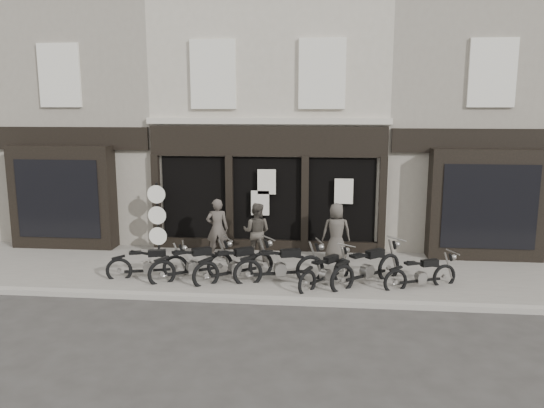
# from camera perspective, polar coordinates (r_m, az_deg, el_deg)

# --- Properties ---
(ground_plane) EXTENTS (90.00, 90.00, 0.00)m
(ground_plane) POSITION_cam_1_polar(r_m,az_deg,el_deg) (13.70, -1.88, -8.63)
(ground_plane) COLOR #2D2B28
(ground_plane) RESTS_ON ground
(pavement) EXTENTS (30.00, 4.20, 0.12)m
(pavement) POSITION_cam_1_polar(r_m,az_deg,el_deg) (14.53, -1.40, -7.25)
(pavement) COLOR #6A655D
(pavement) RESTS_ON ground_plane
(kerb) EXTENTS (30.00, 0.25, 0.13)m
(kerb) POSITION_cam_1_polar(r_m,az_deg,el_deg) (12.51, -2.66, -10.21)
(kerb) COLOR gray
(kerb) RESTS_ON ground_plane
(central_building) EXTENTS (7.30, 6.22, 8.34)m
(central_building) POSITION_cam_1_polar(r_m,az_deg,el_deg) (18.86, 0.49, 9.27)
(central_building) COLOR #B3AA9A
(central_building) RESTS_ON ground
(neighbour_left) EXTENTS (5.60, 6.73, 8.34)m
(neighbour_left) POSITION_cam_1_polar(r_m,az_deg,el_deg) (20.40, -17.80, 8.76)
(neighbour_left) COLOR gray
(neighbour_left) RESTS_ON ground
(neighbour_right) EXTENTS (5.60, 6.73, 8.34)m
(neighbour_right) POSITION_cam_1_polar(r_m,az_deg,el_deg) (19.28, 19.85, 8.56)
(neighbour_right) COLOR gray
(neighbour_right) RESTS_ON ground
(motorcycle_0) EXTENTS (2.04, 0.88, 1.00)m
(motorcycle_0) POSITION_cam_1_polar(r_m,az_deg,el_deg) (14.18, -13.14, -6.55)
(motorcycle_0) COLOR black
(motorcycle_0) RESTS_ON ground
(motorcycle_1) EXTENTS (2.03, 1.45, 1.09)m
(motorcycle_1) POSITION_cam_1_polar(r_m,az_deg,el_deg) (13.83, -8.52, -6.68)
(motorcycle_1) COLOR black
(motorcycle_1) RESTS_ON ground
(motorcycle_2) EXTENTS (1.97, 1.62, 1.10)m
(motorcycle_2) POSITION_cam_1_polar(r_m,az_deg,el_deg) (13.63, -3.99, -6.81)
(motorcycle_2) COLOR black
(motorcycle_2) RESTS_ON ground
(motorcycle_3) EXTENTS (2.29, 1.02, 1.13)m
(motorcycle_3) POSITION_cam_1_polar(r_m,az_deg,el_deg) (13.48, 0.92, -6.94)
(motorcycle_3) COLOR black
(motorcycle_3) RESTS_ON ground
(motorcycle_4) EXTENTS (1.42, 1.73, 0.97)m
(motorcycle_4) POSITION_cam_1_polar(r_m,az_deg,el_deg) (13.33, 5.79, -7.48)
(motorcycle_4) COLOR black
(motorcycle_4) RESTS_ON ground
(motorcycle_5) EXTENTS (1.95, 1.78, 1.14)m
(motorcycle_5) POSITION_cam_1_polar(r_m,az_deg,el_deg) (13.53, 10.21, -7.03)
(motorcycle_5) COLOR black
(motorcycle_5) RESTS_ON ground
(motorcycle_6) EXTENTS (1.88, 1.01, 0.95)m
(motorcycle_6) POSITION_cam_1_polar(r_m,az_deg,el_deg) (13.58, 15.75, -7.52)
(motorcycle_6) COLOR black
(motorcycle_6) RESTS_ON ground
(man_left) EXTENTS (0.70, 0.52, 1.75)m
(man_left) POSITION_cam_1_polar(r_m,az_deg,el_deg) (15.42, -5.90, -2.64)
(man_left) COLOR #433C37
(man_left) RESTS_ON pavement
(man_centre) EXTENTS (0.90, 0.75, 1.67)m
(man_centre) POSITION_cam_1_polar(r_m,az_deg,el_deg) (15.15, -1.67, -2.99)
(man_centre) COLOR #403B33
(man_centre) RESTS_ON pavement
(man_right) EXTENTS (0.84, 0.58, 1.66)m
(man_right) POSITION_cam_1_polar(r_m,az_deg,el_deg) (15.25, 6.94, -2.99)
(man_right) COLOR #423D37
(man_right) RESTS_ON pavement
(advert_sign_post) EXTENTS (0.55, 0.35, 2.25)m
(advert_sign_post) POSITION_cam_1_polar(r_m,az_deg,el_deg) (16.23, -12.20, -1.79)
(advert_sign_post) COLOR black
(advert_sign_post) RESTS_ON ground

